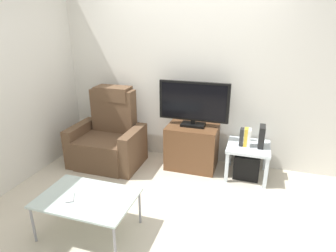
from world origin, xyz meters
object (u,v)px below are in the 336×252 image
at_px(tv_stand, 192,147).
at_px(recliner_armchair, 109,138).
at_px(television, 194,103).
at_px(coffee_table, 87,199).
at_px(book_leftmost, 241,137).
at_px(game_console, 262,136).
at_px(subwoofer_box, 247,165).
at_px(cell_phone, 70,198).
at_px(side_table, 248,150).
at_px(book_middle, 246,137).
at_px(book_rightmost, 249,138).

distance_m(tv_stand, recliner_armchair, 1.20).
height_order(television, coffee_table, television).
bearing_deg(television, book_leftmost, -6.75).
bearing_deg(television, coffee_table, -111.62).
distance_m(game_console, coffee_table, 2.23).
bearing_deg(subwoofer_box, cell_phone, -133.34).
relative_size(side_table, cell_phone, 3.60).
distance_m(tv_stand, side_table, 0.76).
xyz_separation_m(game_console, coffee_table, (-1.55, -1.59, -0.21)).
xyz_separation_m(side_table, subwoofer_box, (0.00, 0.00, -0.21)).
height_order(book_middle, game_console, game_console).
xyz_separation_m(tv_stand, book_middle, (0.71, -0.06, 0.25)).
xyz_separation_m(book_leftmost, cell_phone, (-1.45, -1.62, -0.15)).
distance_m(tv_stand, book_rightmost, 0.80).
bearing_deg(book_middle, subwoofer_box, 24.01).
relative_size(television, coffee_table, 1.05).
relative_size(recliner_armchair, subwoofer_box, 3.34).
height_order(tv_stand, television, television).
bearing_deg(book_middle, tv_stand, 175.27).
bearing_deg(coffee_table, game_console, 45.67).
xyz_separation_m(subwoofer_box, book_middle, (-0.04, -0.02, 0.40)).
bearing_deg(side_table, tv_stand, 177.06).
bearing_deg(cell_phone, side_table, 14.63).
relative_size(tv_stand, coffee_table, 0.77).
bearing_deg(recliner_armchair, book_rightmost, 8.85).
bearing_deg(game_console, book_middle, -171.02).
bearing_deg(cell_phone, book_rightmost, 14.37).
distance_m(book_middle, game_console, 0.19).
distance_m(television, side_table, 0.94).
height_order(television, recliner_armchair, television).
height_order(side_table, cell_phone, side_table).
bearing_deg(side_table, cell_phone, -133.34).
height_order(side_table, game_console, game_console).
distance_m(book_leftmost, coffee_table, 2.04).
height_order(book_rightmost, cell_phone, book_rightmost).
bearing_deg(tv_stand, book_rightmost, -4.48).
xyz_separation_m(side_table, book_rightmost, (-0.00, -0.02, 0.19)).
bearing_deg(tv_stand, book_leftmost, -5.12).
relative_size(television, game_console, 3.36).
bearing_deg(book_middle, side_table, 24.01).
relative_size(book_rightmost, coffee_table, 0.26).
bearing_deg(cell_phone, book_leftmost, 16.19).
height_order(recliner_armchair, subwoofer_box, recliner_armchair).
bearing_deg(coffee_table, book_rightmost, 48.03).
xyz_separation_m(book_rightmost, coffee_table, (-1.40, -1.56, -0.18)).
relative_size(recliner_armchair, game_console, 3.84).
bearing_deg(recliner_armchair, book_leftmost, 9.09).
xyz_separation_m(recliner_armchair, game_console, (2.08, 0.19, 0.21)).
relative_size(side_table, subwoofer_box, 1.67).
xyz_separation_m(recliner_armchair, book_rightmost, (1.93, 0.16, 0.19)).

